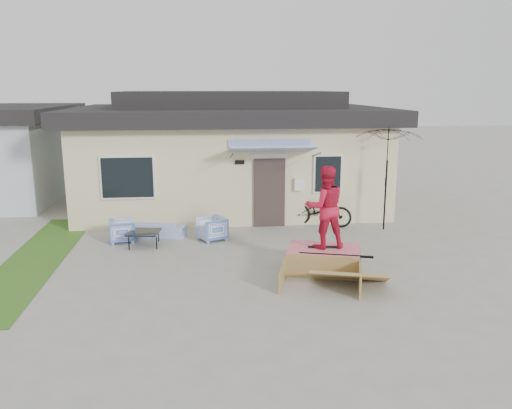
{
  "coord_description": "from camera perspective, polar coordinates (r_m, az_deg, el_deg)",
  "views": [
    {
      "loc": [
        -1.07,
        -10.83,
        4.17
      ],
      "look_at": [
        0.3,
        1.8,
        1.3
      ],
      "focal_mm": 36.36,
      "sensor_mm": 36.0,
      "label": 1
    }
  ],
  "objects": [
    {
      "name": "armchair_right",
      "position": [
        14.52,
        -4.9,
        -2.53
      ],
      "size": [
        0.89,
        0.91,
        0.72
      ],
      "primitive_type": "imported",
      "rotation": [
        0.0,
        0.0,
        -1.14
      ],
      "color": "#375BBB",
      "rests_on": "ground"
    },
    {
      "name": "patio_umbrella",
      "position": [
        15.74,
        14.17,
        3.49
      ],
      "size": [
        2.37,
        2.26,
        2.2
      ],
      "color": "black",
      "rests_on": "ground"
    },
    {
      "name": "ground",
      "position": [
        11.66,
        -0.51,
        -8.23
      ],
      "size": [
        90.0,
        90.0,
        0.0
      ],
      "primitive_type": "plane",
      "color": "gray",
      "rests_on": "ground"
    },
    {
      "name": "grass_strip",
      "position": [
        14.11,
        -23.01,
        -5.5
      ],
      "size": [
        1.4,
        8.0,
        0.01
      ],
      "primitive_type": "cube",
      "color": "#315F1D",
      "rests_on": "ground"
    },
    {
      "name": "coffee_table",
      "position": [
        14.32,
        -12.21,
        -3.68
      ],
      "size": [
        0.93,
        0.93,
        0.4
      ],
      "primitive_type": "cube",
      "rotation": [
        0.0,
        0.0,
        -0.18
      ],
      "color": "black",
      "rests_on": "ground"
    },
    {
      "name": "armchair_left",
      "position": [
        14.77,
        -14.49,
        -2.7
      ],
      "size": [
        0.74,
        0.77,
        0.69
      ],
      "primitive_type": "imported",
      "rotation": [
        0.0,
        0.0,
        1.74
      ],
      "color": "#375BBB",
      "rests_on": "ground"
    },
    {
      "name": "skate_ramp",
      "position": [
        12.2,
        7.42,
        -6.02
      ],
      "size": [
        2.17,
        2.54,
        0.54
      ],
      "primitive_type": null,
      "rotation": [
        0.0,
        0.0,
        -0.28
      ],
      "color": "olive",
      "rests_on": "ground"
    },
    {
      "name": "skater",
      "position": [
        11.91,
        7.61,
        -0.15
      ],
      "size": [
        0.97,
        0.77,
        1.9
      ],
      "primitive_type": "imported",
      "rotation": [
        0.0,
        0.0,
        3.2
      ],
      "color": "red",
      "rests_on": "skateboard"
    },
    {
      "name": "loveseat",
      "position": [
        15.08,
        -10.73,
        -2.39
      ],
      "size": [
        1.58,
        0.76,
        0.59
      ],
      "primitive_type": "imported",
      "rotation": [
        0.0,
        0.0,
        2.93
      ],
      "color": "#375BBB",
      "rests_on": "ground"
    },
    {
      "name": "house",
      "position": [
        18.99,
        -2.94,
        5.96
      ],
      "size": [
        10.8,
        8.49,
        4.1
      ],
      "color": "beige",
      "rests_on": "ground"
    },
    {
      "name": "skateboard",
      "position": [
        12.16,
        7.48,
        -4.63
      ],
      "size": [
        0.76,
        0.28,
        0.05
      ],
      "primitive_type": "cube",
      "rotation": [
        0.0,
        0.0,
        -0.13
      ],
      "color": "black",
      "rests_on": "skate_ramp"
    },
    {
      "name": "bicycle",
      "position": [
        16.0,
        7.12,
        -0.21
      ],
      "size": [
        2.03,
        1.38,
        1.23
      ],
      "primitive_type": "imported",
      "rotation": [
        0.0,
        0.0,
        1.16
      ],
      "color": "black",
      "rests_on": "ground"
    }
  ]
}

